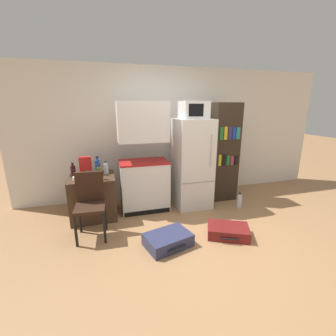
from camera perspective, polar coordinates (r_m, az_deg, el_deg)
name	(u,v)px	position (r m, az deg, el deg)	size (l,w,h in m)	color
ground_plane	(211,244)	(3.28, 10.80, -18.34)	(24.00, 24.00, 0.00)	#A3754C
wall_back	(179,133)	(4.69, 2.84, 8.80)	(6.40, 0.10, 2.54)	white
side_table	(94,197)	(3.97, -18.35, -6.92)	(0.71, 0.66, 0.71)	#422D1E
kitchen_hutch	(144,162)	(3.92, -6.20, 1.53)	(0.84, 0.53, 1.89)	white
refrigerator	(192,164)	(4.11, 6.14, 1.14)	(0.63, 0.67, 1.60)	silver
microwave	(194,110)	(3.99, 6.54, 14.45)	(0.44, 0.42, 0.29)	silver
bookshelf	(223,153)	(4.51, 13.91, 3.82)	(0.51, 0.37, 1.88)	#2D2319
bottle_ketchup_red	(88,176)	(3.66, -19.62, -1.96)	(0.08, 0.08, 0.15)	#AD1914
bottle_blue_soda	(98,167)	(3.89, -17.40, 0.28)	(0.08, 0.08, 0.31)	#1E47A3
bottle_olive_oil	(99,173)	(3.63, -17.02, -1.26)	(0.07, 0.07, 0.24)	#566619
bottle_amber_beer	(74,171)	(4.02, -22.86, -0.79)	(0.06, 0.06, 0.14)	brown
bottle_wine_dark	(73,171)	(3.85, -22.93, -0.79)	(0.07, 0.07, 0.25)	black
bottle_clear_short	(106,168)	(3.94, -15.47, -0.04)	(0.08, 0.08, 0.21)	silver
bowl	(79,178)	(3.76, -21.76, -2.35)	(0.18, 0.18, 0.05)	silver
cereal_box	(86,166)	(3.96, -20.21, 0.56)	(0.19, 0.07, 0.30)	red
chair	(90,199)	(3.36, -19.16, -7.48)	(0.42, 0.42, 0.92)	black
suitcase_large_flat	(168,240)	(3.15, -0.01, -17.75)	(0.68, 0.55, 0.17)	navy
suitcase_small_flat	(228,231)	(3.45, 15.00, -15.21)	(0.68, 0.58, 0.15)	maroon
water_bottle_front	(239,201)	(4.39, 17.68, -8.00)	(0.09, 0.09, 0.28)	silver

